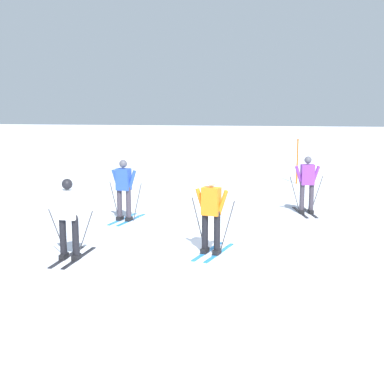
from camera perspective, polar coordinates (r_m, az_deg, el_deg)
The scene contains 7 objects.
ground_plane at distance 11.99m, azimuth 1.51°, elevation -5.92°, with size 120.00×120.00×0.00m, color silver.
far_snow_ridge at distance 33.02m, azimuth 6.56°, elevation 5.49°, with size 80.00×6.82×1.68m, color silver.
skier_blue at distance 14.42m, azimuth -7.48°, elevation 0.40°, with size 0.99×1.64×1.71m.
skier_white at distance 11.03m, azimuth -13.37°, elevation -2.66°, with size 1.00×1.62×1.71m.
skier_orange at distance 11.13m, azimuth 2.13°, elevation -2.29°, with size 0.97×1.64×1.71m.
skier_purple at distance 15.62m, azimuth 12.50°, elevation 0.96°, with size 0.98×1.64×1.71m.
trail_marker_pole at distance 21.46m, azimuth 11.46°, elevation 3.32°, with size 0.07×0.07×1.83m, color #C65614.
Camera 1 is at (1.54, -11.44, 3.22)m, focal length 48.66 mm.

